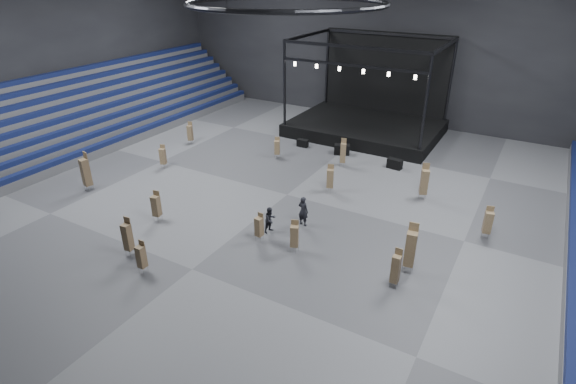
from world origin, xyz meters
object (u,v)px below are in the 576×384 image
Objects in this scene: chair_stack_0 at (277,147)px; chair_stack_8 at (141,256)px; chair_stack_3 at (343,152)px; chair_stack_4 at (330,178)px; chair_stack_11 at (488,222)px; chair_stack_12 at (86,172)px; chair_stack_10 at (127,236)px; chair_stack_1 at (294,235)px; chair_stack_6 at (424,181)px; flight_case_left at (303,143)px; crew_member at (270,220)px; man_center at (303,211)px; chair_stack_7 at (396,268)px; chair_stack_9 at (163,156)px; chair_stack_5 at (190,132)px; flight_case_mid at (342,149)px; flight_case_right at (395,164)px; chair_stack_13 at (411,248)px; chair_stack_2 at (156,205)px; chair_stack_14 at (259,226)px; stage at (368,118)px.

chair_stack_8 is (2.17, -17.71, 0.02)m from chair_stack_0.
chair_stack_3 is 5.03m from chair_stack_4.
chair_stack_12 is (-26.67, -7.85, 0.41)m from chair_stack_11.
chair_stack_3 is 18.85m from chair_stack_10.
chair_stack_6 is at bearing 42.62° from chair_stack_1.
flight_case_left is 19.05m from chair_stack_11.
chair_stack_0 reaches higher than crew_member.
chair_stack_7 is at bearing 163.18° from man_center.
chair_stack_9 is at bearing 167.40° from chair_stack_7.
flight_case_left is 0.48× the size of chair_stack_11.
chair_stack_5 is (-17.22, 10.76, 0.02)m from chair_stack_1.
flight_case_mid is at bearing -70.04° from man_center.
chair_stack_4 is at bearing -112.89° from flight_case_right.
chair_stack_13 is (6.34, 1.41, 0.44)m from chair_stack_1.
chair_stack_2 is (-10.79, -16.11, 0.72)m from flight_case_right.
chair_stack_12 reaches higher than chair_stack_3.
man_center is (1.67, -10.08, -0.22)m from chair_stack_3.
chair_stack_7 is at bearing -105.83° from chair_stack_13.
chair_stack_4 is at bearing 71.39° from chair_stack_8.
flight_case_mid is 0.45× the size of chair_stack_12.
chair_stack_8 is at bearing -71.63° from chair_stack_9.
chair_stack_7 is at bearing -72.11° from flight_case_right.
chair_stack_0 is 0.88× the size of chair_stack_5.
chair_stack_3 is 14.88m from chair_stack_9.
chair_stack_6 is at bearing 99.29° from chair_stack_7.
chair_stack_7 is (8.77, -13.27, -0.05)m from chair_stack_3.
chair_stack_3 is 13.04m from chair_stack_14.
stage reaches higher than chair_stack_0.
chair_stack_3 is at bearing 67.60° from chair_stack_10.
flight_case_left is 0.49× the size of chair_stack_5.
chair_stack_7 is at bearing -68.34° from chair_stack_4.
chair_stack_14 is at bearing -85.89° from stage.
chair_stack_8 is at bearing -85.84° from flight_case_left.
chair_stack_7 is (9.89, -15.68, 0.73)m from flight_case_mid.
chair_stack_11 is 6.59m from chair_stack_13.
chair_stack_8 is (-4.64, -13.98, -0.11)m from chair_stack_4.
stage reaches higher than man_center.
chair_stack_0 is (-4.32, -10.52, -0.44)m from stage.
chair_stack_5 is 26.93m from chair_stack_11.
chair_stack_6 reaches higher than chair_stack_14.
chair_stack_5 reaches higher than chair_stack_14.
chair_stack_12 reaches higher than chair_stack_13.
chair_stack_13 is at bearing 18.44° from chair_stack_10.
flight_case_left is 0.43× the size of chair_stack_3.
chair_stack_10 reaches higher than man_center.
flight_case_right is 0.40× the size of chair_stack_12.
flight_case_right is 24.07m from chair_stack_12.
chair_stack_14 reaches higher than crew_member.
chair_stack_1 is 9.54m from chair_stack_10.
chair_stack_8 is at bearing -94.36° from stage.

